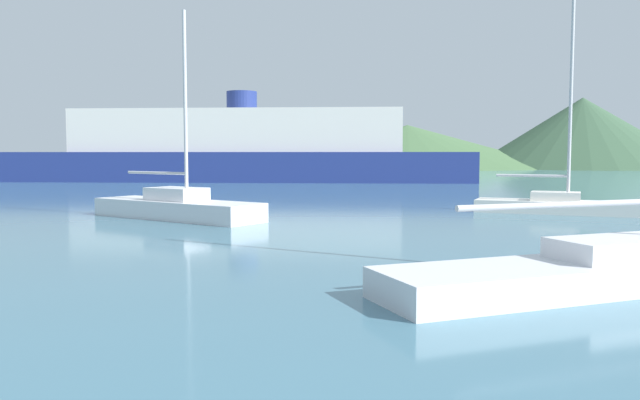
% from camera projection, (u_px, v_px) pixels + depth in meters
% --- Properties ---
extents(sailboat_inner, '(7.87, 6.82, 7.73)m').
position_uv_depth(sailboat_inner, '(629.00, 265.00, 10.19)').
color(sailboat_inner, silver).
rests_on(sailboat_inner, ground_plane).
extents(sailboat_middle, '(5.69, 1.96, 8.84)m').
position_uv_depth(sailboat_middle, '(556.00, 202.00, 22.63)').
color(sailboat_middle, white).
rests_on(sailboat_middle, ground_plane).
extents(sailboat_outer, '(6.71, 3.51, 6.78)m').
position_uv_depth(sailboat_outer, '(177.00, 206.00, 20.79)').
color(sailboat_outer, silver).
rests_on(sailboat_outer, ground_plane).
extents(ferry_distant, '(38.02, 18.60, 7.25)m').
position_uv_depth(ferry_distant, '(242.00, 150.00, 51.23)').
color(ferry_distant, navy).
rests_on(ferry_distant, ground_plane).
extents(hill_west, '(29.04, 29.04, 8.37)m').
position_uv_depth(hill_west, '(236.00, 142.00, 100.99)').
color(hill_west, '#476B42').
rests_on(hill_west, ground_plane).
extents(hill_central, '(49.48, 49.48, 6.97)m').
position_uv_depth(hill_central, '(407.00, 146.00, 103.51)').
color(hill_central, '#476B42').
rests_on(hill_central, ground_plane).
extents(hill_east, '(34.00, 34.00, 10.87)m').
position_uv_depth(hill_east, '(582.00, 133.00, 96.47)').
color(hill_east, '#38563D').
rests_on(hill_east, ground_plane).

